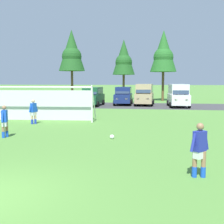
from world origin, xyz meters
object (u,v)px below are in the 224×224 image
at_px(parked_car_slot_center_left, 145,94).
at_px(parked_car_slot_center, 178,95).
at_px(parked_car_slot_far_left, 93,96).
at_px(soccer_ball, 112,137).
at_px(player_striker_near, 33,112).
at_px(parked_car_slot_left, 123,96).
at_px(player_midfield_center, 5,121).
at_px(player_defender_far, 199,150).
at_px(soccer_goal, 44,103).

relative_size(parked_car_slot_center_left, parked_car_slot_center, 0.99).
bearing_deg(parked_car_slot_center, parked_car_slot_far_left, -178.89).
xyz_separation_m(soccer_ball, player_striker_near, (-5.98, 4.14, 0.71)).
bearing_deg(parked_car_slot_far_left, player_striker_near, -92.90).
height_order(soccer_ball, parked_car_slot_center, parked_car_slot_center).
height_order(soccer_ball, player_striker_near, player_striker_near).
distance_m(soccer_ball, parked_car_slot_left, 20.80).
xyz_separation_m(player_striker_near, parked_car_slot_left, (4.09, 16.55, 0.29)).
bearing_deg(parked_car_slot_center, soccer_ball, -103.41).
bearing_deg(player_striker_near, parked_car_slot_center, 54.53).
distance_m(player_striker_near, parked_car_slot_left, 17.05).
height_order(player_striker_near, player_midfield_center, same).
xyz_separation_m(player_defender_far, parked_car_slot_center_left, (-2.78, 25.74, 0.52)).
bearing_deg(parked_car_slot_left, player_defender_far, -78.34).
height_order(player_midfield_center, parked_car_slot_center, parked_car_slot_center).
xyz_separation_m(soccer_goal, parked_car_slot_left, (4.08, 14.82, -0.18)).
bearing_deg(parked_car_slot_far_left, soccer_ball, -74.28).
bearing_deg(parked_car_slot_center, player_defender_far, -92.48).
xyz_separation_m(parked_car_slot_far_left, parked_car_slot_center_left, (5.92, 1.89, 0.23)).
bearing_deg(player_defender_far, soccer_ball, 123.57).
bearing_deg(player_striker_near, player_midfield_center, -83.40).
bearing_deg(parked_car_slot_left, player_striker_near, -103.89).
distance_m(parked_car_slot_far_left, parked_car_slot_left, 3.93).
relative_size(player_striker_near, parked_car_slot_far_left, 0.35).
xyz_separation_m(soccer_ball, parked_car_slot_center_left, (0.67, 20.54, 1.23)).
relative_size(soccer_goal, parked_car_slot_center_left, 1.56).
bearing_deg(parked_car_slot_center_left, parked_car_slot_far_left, -162.33).
relative_size(soccer_ball, soccer_goal, 0.03).
xyz_separation_m(soccer_ball, player_defender_far, (3.45, -5.20, 0.71)).
distance_m(parked_car_slot_center_left, parked_car_slot_center, 4.18).
bearing_deg(parked_car_slot_left, soccer_goal, -105.41).
relative_size(player_midfield_center, parked_car_slot_center_left, 0.34).
xyz_separation_m(soccer_ball, soccer_goal, (-5.97, 5.87, 1.18)).
height_order(soccer_ball, soccer_goal, soccer_goal).
relative_size(parked_car_slot_left, parked_car_slot_center_left, 0.96).
xyz_separation_m(soccer_goal, player_midfield_center, (0.52, -6.34, -0.47)).
xyz_separation_m(player_striker_near, parked_car_slot_far_left, (0.73, 14.52, 0.29)).
bearing_deg(soccer_goal, parked_car_slot_left, 74.59).
bearing_deg(soccer_ball, parked_car_slot_left, 95.22).
bearing_deg(player_midfield_center, player_striker_near, 96.60).
distance_m(player_striker_near, player_defender_far, 13.28).
xyz_separation_m(player_striker_near, player_defender_far, (9.44, -9.34, 0.00)).
distance_m(player_defender_far, parked_car_slot_left, 26.44).
relative_size(soccer_ball, player_midfield_center, 0.13).
distance_m(soccer_goal, parked_car_slot_center, 16.67).
distance_m(player_defender_far, parked_car_slot_center, 24.07).
relative_size(parked_car_slot_far_left, parked_car_slot_center_left, 0.96).
height_order(parked_car_slot_left, parked_car_slot_center, parked_car_slot_center).
bearing_deg(parked_car_slot_far_left, parked_car_slot_center_left, 17.67).
bearing_deg(parked_car_slot_center_left, soccer_goal, -114.38).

